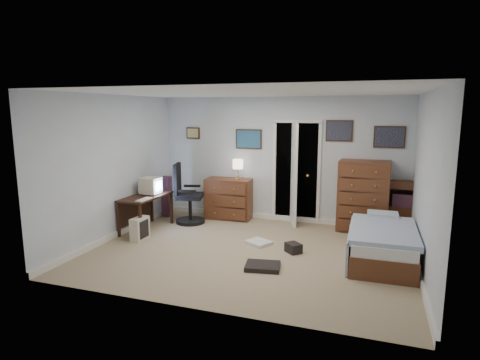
% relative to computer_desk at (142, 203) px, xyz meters
% --- Properties ---
extents(floor, '(5.00, 4.00, 0.02)m').
position_rel_computer_desk_xyz_m(floor, '(2.28, -0.51, -0.52)').
color(floor, tan).
rests_on(floor, ground).
extents(computer_desk, '(0.56, 1.16, 0.66)m').
position_rel_computer_desk_xyz_m(computer_desk, '(0.00, 0.00, 0.00)').
color(computer_desk, black).
rests_on(computer_desk, floor).
extents(crt_monitor, '(0.35, 0.33, 0.32)m').
position_rel_computer_desk_xyz_m(crt_monitor, '(0.10, 0.15, 0.32)').
color(crt_monitor, beige).
rests_on(crt_monitor, computer_desk).
extents(keyboard, '(0.14, 0.36, 0.02)m').
position_rel_computer_desk_xyz_m(keyboard, '(0.26, -0.35, 0.16)').
color(keyboard, beige).
rests_on(keyboard, computer_desk).
extents(pc_tower, '(0.19, 0.37, 0.40)m').
position_rel_computer_desk_xyz_m(pc_tower, '(0.28, -0.55, -0.31)').
color(pc_tower, beige).
rests_on(pc_tower, floor).
extents(office_chair, '(0.71, 0.71, 1.20)m').
position_rel_computer_desk_xyz_m(office_chair, '(0.58, 0.68, -0.05)').
color(office_chair, black).
rests_on(office_chair, floor).
extents(media_stack, '(0.18, 0.18, 0.86)m').
position_rel_computer_desk_xyz_m(media_stack, '(-0.04, 1.00, -0.08)').
color(media_stack, maroon).
rests_on(media_stack, floor).
extents(low_dresser, '(0.97, 0.53, 0.84)m').
position_rel_computer_desk_xyz_m(low_dresser, '(1.26, 1.27, -0.09)').
color(low_dresser, brown).
rests_on(low_dresser, floor).
extents(table_lamp, '(0.22, 0.22, 0.41)m').
position_rel_computer_desk_xyz_m(table_lamp, '(1.46, 1.27, 0.63)').
color(table_lamp, gold).
rests_on(table_lamp, low_dresser).
extents(doorway, '(0.96, 1.12, 2.05)m').
position_rel_computer_desk_xyz_m(doorway, '(2.63, 1.76, 0.49)').
color(doorway, black).
rests_on(doorway, floor).
extents(tall_dresser, '(0.93, 0.58, 1.32)m').
position_rel_computer_desk_xyz_m(tall_dresser, '(3.94, 1.24, 0.15)').
color(tall_dresser, brown).
rests_on(tall_dresser, floor).
extents(headboard_bookcase, '(1.08, 0.32, 0.97)m').
position_rel_computer_desk_xyz_m(headboard_bookcase, '(4.88, 1.35, 0.00)').
color(headboard_bookcase, brown).
rests_on(headboard_bookcase, floor).
extents(bed, '(0.96, 1.77, 0.58)m').
position_rel_computer_desk_xyz_m(bed, '(4.27, -0.22, -0.24)').
color(bed, brown).
rests_on(bed, floor).
extents(wall_posters, '(4.38, 0.04, 0.60)m').
position_rel_computer_desk_xyz_m(wall_posters, '(2.85, 1.47, 1.24)').
color(wall_posters, '#331E11').
rests_on(wall_posters, floor).
extents(floor_clutter, '(1.04, 1.46, 0.15)m').
position_rel_computer_desk_xyz_m(floor_clutter, '(2.65, -0.64, -0.47)').
color(floor_clutter, black).
rests_on(floor_clutter, floor).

